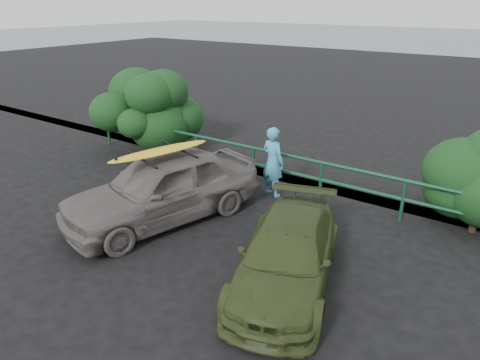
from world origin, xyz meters
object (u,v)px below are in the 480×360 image
object	(u,v)px
sedan	(163,187)
man	(273,162)
olive_vehicle	(287,254)
guardrail	(285,172)
surfboard	(160,151)

from	to	relation	value
sedan	man	world-z (taller)	man
sedan	olive_vehicle	xyz separation A→B (m)	(3.48, -0.54, -0.22)
man	guardrail	bearing A→B (deg)	-97.49
sedan	guardrail	bearing A→B (deg)	78.84
sedan	olive_vehicle	distance (m)	3.53
olive_vehicle	sedan	bearing A→B (deg)	153.25
guardrail	surfboard	distance (m)	3.50
guardrail	olive_vehicle	world-z (taller)	olive_vehicle
surfboard	sedan	bearing A→B (deg)	132.80
man	surfboard	size ratio (longest dim) A/B	0.75
sedan	surfboard	xyz separation A→B (m)	(0.00, -0.00, 0.86)
sedan	surfboard	size ratio (longest dim) A/B	1.90
sedan	surfboard	bearing A→B (deg)	-47.20
olive_vehicle	man	size ratio (longest dim) A/B	2.13
guardrail	surfboard	bearing A→B (deg)	-117.39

